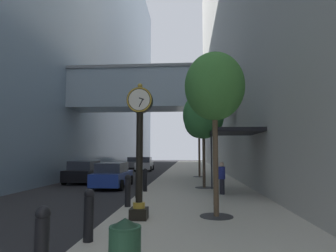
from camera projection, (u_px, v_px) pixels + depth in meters
ground_plane at (162, 175)px, 28.05m from camera, size 110.00×110.00×0.00m
sidewalk_right at (194, 173)px, 30.81m from camera, size 6.26×80.00×0.14m
building_block_left at (67, 15)px, 33.49m from camera, size 22.59×80.00×36.68m
street_clock at (139, 143)px, 9.30m from camera, size 0.84×0.55×4.39m
bollard_nearest at (42, 242)px, 4.68m from camera, size 0.25×0.25×1.24m
bollard_second at (89, 214)px, 6.87m from camera, size 0.25×0.25×1.24m
bollard_fourth at (128, 190)px, 11.26m from camera, size 0.25×0.25×1.24m
bollard_fifth at (138, 184)px, 13.45m from camera, size 0.25×0.25×1.24m
bollard_sixth at (145, 179)px, 15.64m from camera, size 0.25×0.25×1.24m
street_tree_near at (214, 87)px, 9.86m from camera, size 2.05×2.05×5.55m
street_tree_mid_near at (203, 115)px, 17.55m from camera, size 2.51×2.51×5.83m
street_tree_mid_far at (199, 121)px, 25.29m from camera, size 2.62×2.62×6.36m
trash_bin at (125, 250)px, 4.62m from camera, size 0.53×0.53×1.05m
pedestrian_walking at (222, 177)px, 14.57m from camera, size 0.35×0.35×1.61m
storefront_awning at (234, 133)px, 15.20m from camera, size 2.40×3.60×3.30m
car_white_near at (144, 164)px, 35.15m from camera, size 2.10×4.09×1.69m
car_black_mid at (85, 172)px, 21.25m from camera, size 2.15×4.27×1.62m
car_grey_far at (134, 163)px, 40.11m from camera, size 2.06×4.19×1.59m
car_blue_trailing at (113, 175)px, 18.50m from camera, size 2.06×4.64×1.59m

